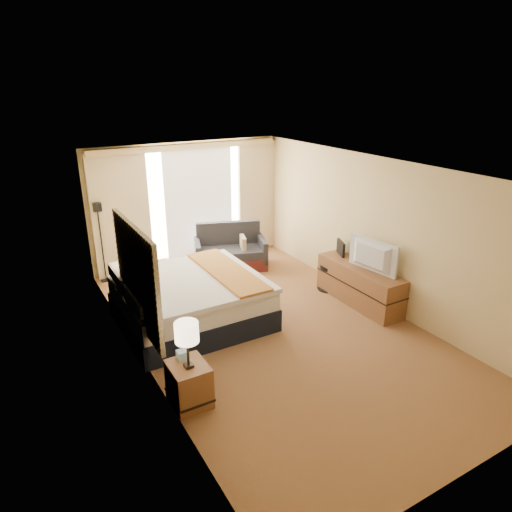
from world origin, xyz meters
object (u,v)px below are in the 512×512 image
media_dresser (359,285)px  desk_chair (333,268)px  nightstand_right (132,304)px  loveseat (230,253)px  lamp_left (187,333)px  nightstand_left (189,384)px  bed (190,300)px  floor_lamp (100,226)px  television (369,256)px  lamp_right (130,262)px

media_dresser → desk_chair: bearing=92.6°
nightstand_right → loveseat: size_ratio=0.33×
nightstand_right → lamp_left: bearing=-90.1°
loveseat → desk_chair: bearing=-39.8°
nightstand_left → desk_chair: (3.67, 1.75, 0.16)m
desk_chair → lamp_left: size_ratio=1.61×
bed → floor_lamp: 2.69m
bed → television: television is taller
nightstand_right → floor_lamp: bearing=90.9°
nightstand_left → lamp_left: 0.74m
loveseat → television: bearing=-48.8°
floor_lamp → lamp_right: 1.81m
bed → loveseat: bed is taller
lamp_right → nightstand_left: bearing=-90.9°
lamp_left → television: size_ratio=0.62×
nightstand_left → media_dresser: media_dresser is taller
desk_chair → television: bearing=-68.7°
media_dresser → lamp_left: bearing=-163.5°
nightstand_left → bed: 2.07m
television → lamp_right: bearing=56.0°
lamp_left → television: bearing=13.3°
loveseat → floor_lamp: (-2.51, 0.61, 0.83)m
nightstand_right → desk_chair: (3.67, -0.75, 0.16)m
nightstand_left → television: 3.81m
loveseat → desk_chair: (1.19, -1.99, 0.12)m
bed → lamp_left: 2.20m
media_dresser → desk_chair: size_ratio=1.86×
nightstand_left → lamp_right: size_ratio=0.96×
desk_chair → lamp_right: size_ratio=1.69×
television → desk_chair: bearing=-9.6°
nightstand_right → media_dresser: size_ratio=0.31×
media_dresser → loveseat: 2.95m
desk_chair → bed: bearing=-160.7°
bed → desk_chair: (2.86, -0.15, 0.03)m
media_dresser → television: size_ratio=1.84×
nightstand_right → bed: 1.01m
desk_chair → lamp_left: lamp_left is taller
nightstand_right → desk_chair: size_ratio=0.57×
bed → television: 3.10m
nightstand_left → bed: bed is taller
lamp_right → desk_chair: bearing=-12.5°
nightstand_right → bed: size_ratio=0.24×
bed → television: size_ratio=2.29×
loveseat → floor_lamp: floor_lamp is taller
floor_lamp → lamp_right: bearing=-87.7°
desk_chair → media_dresser: bearing=-65.0°
media_dresser → nightstand_right: bearing=158.6°
nightstand_left → nightstand_right: 2.50m
nightstand_right → television: (3.65, -1.68, 0.71)m
nightstand_left → lamp_right: 2.65m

